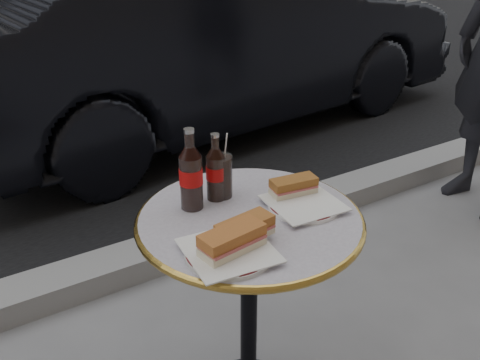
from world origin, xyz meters
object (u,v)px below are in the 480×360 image
plate_left (229,253)px  parked_car (214,38)px  cola_bottle_right (216,167)px  bistro_table (249,321)px  cola_bottle_left (191,169)px  cola_glass (222,176)px  plate_right (304,205)px

plate_left → parked_car: (1.36, 2.50, -0.09)m
cola_bottle_right → parked_car: bearing=60.9°
bistro_table → cola_bottle_left: bearing=131.2°
plate_left → cola_bottle_left: cola_bottle_left is taller
parked_car → cola_glass: bearing=145.2°
cola_bottle_left → cola_glass: (0.10, 0.01, -0.05)m
cola_bottle_right → plate_right: bearing=-43.4°
plate_left → cola_bottle_right: bearing=66.5°
plate_right → cola_bottle_left: bearing=148.4°
bistro_table → plate_right: size_ratio=3.66×
cola_glass → cola_bottle_right: bearing=-171.7°
plate_left → bistro_table: bearing=42.1°
bistro_table → cola_bottle_right: bearing=101.6°
plate_right → parked_car: (1.06, 2.41, -0.09)m
plate_left → cola_bottle_right: (0.11, 0.26, 0.09)m
cola_bottle_left → cola_bottle_right: cola_bottle_left is taller
bistro_table → cola_bottle_left: size_ratio=3.13×
plate_left → cola_glass: 0.30m
cola_bottle_right → parked_car: (1.25, 2.24, -0.18)m
bistro_table → cola_bottle_left: 0.51m
cola_bottle_left → plate_right: bearing=-31.6°
cola_bottle_left → cola_bottle_right: size_ratio=1.18×
plate_right → cola_bottle_left: size_ratio=0.85×
bistro_table → plate_left: 0.42m
bistro_table → cola_bottle_left: cola_bottle_left is taller
cola_glass → plate_right: bearing=-47.4°
plate_right → cola_glass: size_ratio=1.57×
cola_bottle_right → parked_car: parked_car is taller
plate_right → cola_glass: bearing=132.6°
cola_bottle_right → parked_car: 2.57m
bistro_table → cola_bottle_right: size_ratio=3.68×
plate_left → cola_bottle_left: bearing=82.7°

